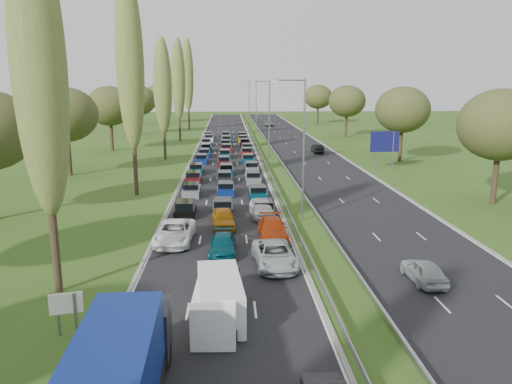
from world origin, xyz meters
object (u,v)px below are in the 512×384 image
object	(u,v)px
blue_lorry	(122,370)
near_car_2	(175,232)
info_sign	(66,308)
direction_sign	(385,143)
white_van_rear	(216,304)
white_van_front	(220,296)

from	to	relation	value
blue_lorry	near_car_2	bearing A→B (deg)	89.23
info_sign	near_car_2	bearing A→B (deg)	75.25
near_car_2	direction_sign	size ratio (longest dim) A/B	1.09
blue_lorry	white_van_rear	world-z (taller)	blue_lorry
info_sign	direction_sign	bearing A→B (deg)	56.98
blue_lorry	info_sign	bearing A→B (deg)	120.18
near_car_2	white_van_front	xyz separation A→B (m)	(3.50, -12.07, 0.28)
white_van_front	info_sign	xyz separation A→B (m)	(-7.09, -1.58, 0.28)
direction_sign	white_van_rear	bearing A→B (deg)	-116.61
white_van_rear	info_sign	world-z (taller)	info_sign
near_car_2	direction_sign	world-z (taller)	direction_sign
white_van_rear	info_sign	size ratio (longest dim) A/B	2.42
direction_sign	white_van_front	bearing A→B (deg)	-116.93
info_sign	white_van_front	bearing A→B (deg)	12.52
blue_lorry	info_sign	distance (m)	7.37
blue_lorry	white_van_rear	xyz separation A→B (m)	(3.07, 6.93, -0.90)
blue_lorry	info_sign	world-z (taller)	blue_lorry
info_sign	white_van_rear	bearing A→B (deg)	5.58
direction_sign	info_sign	bearing A→B (deg)	-123.02
info_sign	direction_sign	size ratio (longest dim) A/B	0.40
blue_lorry	white_van_rear	bearing A→B (deg)	64.56
blue_lorry	white_van_front	distance (m)	8.51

